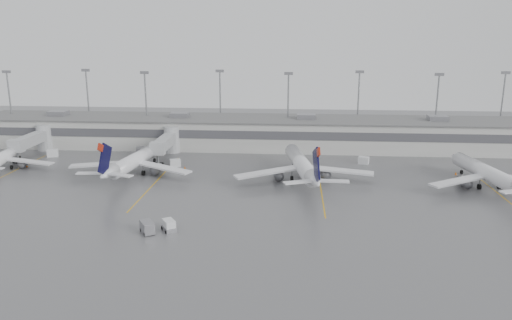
# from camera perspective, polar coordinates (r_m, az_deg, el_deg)

# --- Properties ---
(ground) EXTENTS (260.00, 260.00, 0.00)m
(ground) POSITION_cam_1_polar(r_m,az_deg,el_deg) (84.01, -3.99, -7.32)
(ground) COLOR #4E4E51
(ground) RESTS_ON ground
(terminal) EXTENTS (152.00, 17.00, 9.45)m
(terminal) POSITION_cam_1_polar(r_m,az_deg,el_deg) (138.30, -0.53, 3.19)
(terminal) COLOR #ABABA6
(terminal) RESTS_ON ground
(light_masts) EXTENTS (142.40, 8.00, 20.60)m
(light_masts) POSITION_cam_1_polar(r_m,az_deg,el_deg) (142.68, -0.33, 6.73)
(light_masts) COLOR gray
(light_masts) RESTS_ON ground
(jet_bridge_left) EXTENTS (4.00, 17.20, 7.00)m
(jet_bridge_left) POSITION_cam_1_polar(r_m,az_deg,el_deg) (142.74, -23.80, 2.18)
(jet_bridge_left) COLOR #96989B
(jet_bridge_left) RESTS_ON ground
(jet_bridge_right) EXTENTS (4.00, 17.20, 7.00)m
(jet_bridge_right) POSITION_cam_1_polar(r_m,az_deg,el_deg) (129.94, -10.05, 2.10)
(jet_bridge_right) COLOR #96989B
(jet_bridge_right) RESTS_ON ground
(stand_markings) EXTENTS (105.25, 40.00, 0.01)m
(stand_markings) POSITION_cam_1_polar(r_m,az_deg,el_deg) (106.47, -2.11, -2.56)
(stand_markings) COLOR #E1A20D
(stand_markings) RESTS_ON ground
(jet_far_left) EXTENTS (24.36, 27.50, 8.94)m
(jet_far_left) POSITION_cam_1_polar(r_m,az_deg,el_deg) (130.26, -26.97, 0.27)
(jet_far_left) COLOR silver
(jet_far_left) RESTS_ON ground
(jet_mid_left) EXTENTS (28.45, 32.07, 10.40)m
(jet_mid_left) POSITION_cam_1_polar(r_m,az_deg,el_deg) (114.94, -13.72, -0.03)
(jet_mid_left) COLOR silver
(jet_mid_left) RESTS_ON ground
(jet_mid_right) EXTENTS (29.67, 33.53, 10.92)m
(jet_mid_right) POSITION_cam_1_polar(r_m,az_deg,el_deg) (107.37, 5.32, -0.59)
(jet_mid_right) COLOR silver
(jet_mid_right) RESTS_ON ground
(jet_far_right) EXTENTS (27.25, 30.81, 10.04)m
(jet_far_right) POSITION_cam_1_polar(r_m,az_deg,el_deg) (112.11, 25.10, -1.42)
(jet_far_right) COLOR silver
(jet_far_right) RESTS_ON ground
(baggage_tug) EXTENTS (3.04, 3.37, 1.85)m
(baggage_tug) POSITION_cam_1_polar(r_m,az_deg,el_deg) (82.11, -9.91, -7.50)
(baggage_tug) COLOR silver
(baggage_tug) RESTS_ON ground
(baggage_cart) EXTENTS (3.04, 3.43, 1.92)m
(baggage_cart) POSITION_cam_1_polar(r_m,az_deg,el_deg) (81.78, -12.32, -7.51)
(baggage_cart) COLOR slate
(baggage_cart) RESTS_ON ground
(gse_uld_a) EXTENTS (3.08, 2.53, 1.88)m
(gse_uld_a) POSITION_cam_1_polar(r_m,az_deg,el_deg) (138.36, -22.21, 0.74)
(gse_uld_a) COLOR silver
(gse_uld_a) RESTS_ON ground
(gse_uld_b) EXTENTS (2.88, 2.41, 1.74)m
(gse_uld_b) POSITION_cam_1_polar(r_m,az_deg,el_deg) (120.24, -9.22, -0.33)
(gse_uld_b) COLOR silver
(gse_uld_b) RESTS_ON ground
(gse_uld_c) EXTENTS (2.85, 2.36, 1.73)m
(gse_uld_c) POSITION_cam_1_polar(r_m,az_deg,el_deg) (123.87, 12.19, -0.04)
(gse_uld_c) COLOR silver
(gse_uld_c) RESTS_ON ground
(gse_loader) EXTENTS (3.20, 4.08, 2.24)m
(gse_loader) POSITION_cam_1_polar(r_m,az_deg,el_deg) (132.08, -13.04, 0.92)
(gse_loader) COLOR slate
(gse_loader) RESTS_ON ground
(cone_a) EXTENTS (0.39, 0.39, 0.61)m
(cone_a) POSITION_cam_1_polar(r_m,az_deg,el_deg) (130.20, -24.71, -0.61)
(cone_a) COLOR #E56304
(cone_a) RESTS_ON ground
(cone_b) EXTENTS (0.39, 0.39, 0.61)m
(cone_b) POSITION_cam_1_polar(r_m,az_deg,el_deg) (118.21, -8.13, -0.83)
(cone_b) COLOR #E56304
(cone_b) RESTS_ON ground
(cone_c) EXTENTS (0.40, 0.40, 0.63)m
(cone_c) POSITION_cam_1_polar(r_m,az_deg,el_deg) (113.61, 2.45, -1.31)
(cone_c) COLOR #E56304
(cone_c) RESTS_ON ground
(cone_d) EXTENTS (0.44, 0.44, 0.69)m
(cone_d) POSITION_cam_1_polar(r_m,az_deg,el_deg) (120.70, 21.87, -1.40)
(cone_d) COLOR #E56304
(cone_d) RESTS_ON ground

